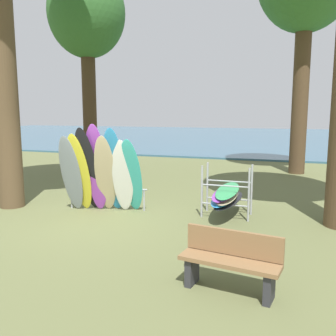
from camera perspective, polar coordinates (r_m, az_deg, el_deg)
The scene contains 6 objects.
ground_plane at distance 8.93m, azimuth -11.27°, elevation -7.75°, with size 80.00×80.00×0.00m, color #60663D.
lake_water at distance 37.51m, azimuth 12.06°, elevation 4.79°, with size 80.00×36.00×0.10m, color #38607A.
tree_mid_behind at distance 15.98m, azimuth -12.50°, elevation 21.84°, with size 3.04×3.04×8.12m.
leaning_board_pile at distance 9.25m, azimuth -10.41°, elevation -0.74°, with size 2.07×1.12×2.23m.
board_storage_rack at distance 9.00m, azimuth 9.08°, elevation -4.12°, with size 1.15×2.13×1.25m.
park_bench at distance 5.37m, azimuth 9.67°, elevation -13.91°, with size 1.45×0.62×0.85m.
Camera 1 is at (4.33, -7.40, 2.51)m, focal length 39.28 mm.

